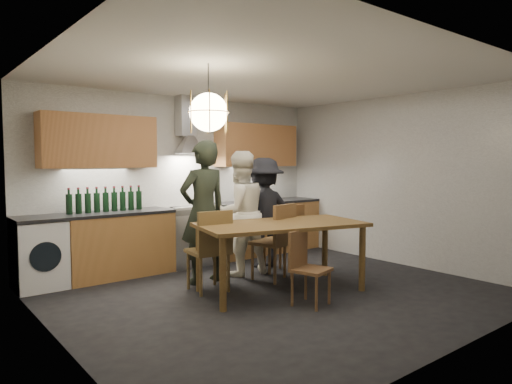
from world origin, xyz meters
TOP-DOWN VIEW (x-y plane):
  - ground at (0.00, 0.00)m, footprint 5.00×5.00m
  - room_shell at (0.00, 0.00)m, footprint 5.02×4.52m
  - counter_run at (0.02, 1.95)m, footprint 5.00×0.62m
  - range_stove at (0.00, 1.94)m, footprint 0.90×0.60m
  - wall_fixtures at (0.00, 2.07)m, footprint 4.30×0.54m
  - pendant_lamp at (-1.00, -0.10)m, footprint 0.43×0.43m
  - dining_table at (0.08, -0.01)m, footprint 2.18×1.44m
  - chair_back_left at (-0.61, 0.47)m, footprint 0.50×0.50m
  - chair_back_mid at (0.38, 0.38)m, footprint 0.55×0.55m
  - chair_back_right at (0.72, 0.56)m, footprint 0.52×0.52m
  - chair_front at (-0.04, -0.56)m, footprint 0.46×0.46m
  - person_left at (-0.44, 0.92)m, footprint 0.68×0.45m
  - person_mid at (0.17, 0.96)m, footprint 0.91×0.75m
  - person_right at (0.74, 1.11)m, footprint 1.14×0.76m
  - mixing_bowl at (1.01, 1.90)m, footprint 0.34×0.34m
  - stock_pot at (1.62, 1.99)m, footprint 0.22×0.22m
  - wine_bottles at (-1.33, 2.01)m, footprint 1.05×0.08m

SIDE VIEW (x-z plane):
  - ground at x=0.00m, z-range 0.00..0.00m
  - range_stove at x=0.00m, z-range -0.02..0.90m
  - counter_run at x=0.02m, z-range 0.00..0.90m
  - chair_front at x=-0.04m, z-range 0.06..0.88m
  - chair_back_right at x=0.72m, z-range 0.07..1.06m
  - chair_back_left at x=-0.61m, z-range 0.07..1.08m
  - chair_back_mid at x=0.38m, z-range 0.07..1.10m
  - dining_table at x=0.08m, z-range 0.32..1.17m
  - person_right at x=0.74m, z-range 0.00..1.64m
  - person_mid at x=0.17m, z-range 0.00..1.73m
  - person_left at x=-0.44m, z-range 0.00..1.86m
  - mixing_bowl at x=1.01m, z-range 0.90..0.96m
  - stock_pot at x=1.62m, z-range 0.90..1.02m
  - wine_bottles at x=-1.33m, z-range 0.90..1.24m
  - room_shell at x=0.00m, z-range 0.40..3.01m
  - wall_fixtures at x=0.00m, z-range 1.32..2.42m
  - pendant_lamp at x=-1.00m, z-range 1.75..2.45m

